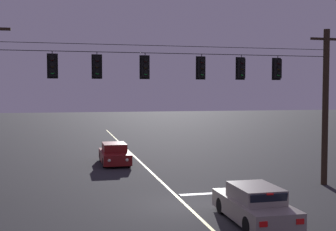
{
  "coord_description": "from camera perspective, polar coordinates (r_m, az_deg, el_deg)",
  "views": [
    {
      "loc": [
        -4.92,
        -17.69,
        4.81
      ],
      "look_at": [
        0.0,
        3.48,
        3.66
      ],
      "focal_mm": 46.68,
      "sensor_mm": 36.0,
      "label": 1
    }
  ],
  "objects": [
    {
      "name": "stop_bar_paint",
      "position": [
        21.27,
        6.06,
        -10.05
      ],
      "size": [
        3.4,
        0.36,
        0.01
      ],
      "primitive_type": "cube",
      "color": "silver",
      "rests_on": "ground"
    },
    {
      "name": "traffic_light_far_right",
      "position": [
        22.68,
        14.15,
        5.95
      ],
      "size": [
        0.48,
        0.41,
        1.22
      ],
      "color": "black"
    },
    {
      "name": "car_oncoming_lead",
      "position": [
        29.78,
        -7.01,
        -5.03
      ],
      "size": [
        1.8,
        4.42,
        1.39
      ],
      "color": "maroon",
      "rests_on": "ground"
    },
    {
      "name": "traffic_light_centre",
      "position": [
        20.5,
        -3.0,
        6.35
      ],
      "size": [
        0.48,
        0.41,
        1.22
      ],
      "color": "black"
    },
    {
      "name": "traffic_light_right_inner",
      "position": [
        21.16,
        4.41,
        6.25
      ],
      "size": [
        0.48,
        0.41,
        1.22
      ],
      "color": "black"
    },
    {
      "name": "traffic_light_left_inner",
      "position": [
        20.23,
        -9.25,
        6.36
      ],
      "size": [
        0.48,
        0.41,
        1.22
      ],
      "color": "black"
    },
    {
      "name": "lane_centre_stripe",
      "position": [
        27.06,
        -2.42,
        -7.21
      ],
      "size": [
        0.14,
        60.0,
        0.01
      ],
      "primitive_type": "cube",
      "color": "#D1C64C",
      "rests_on": "ground"
    },
    {
      "name": "traffic_light_rightmost",
      "position": [
        21.86,
        9.58,
        6.11
      ],
      "size": [
        0.48,
        0.41,
        1.22
      ],
      "color": "black"
    },
    {
      "name": "traffic_light_leftmost",
      "position": [
        20.19,
        -14.87,
        6.31
      ],
      "size": [
        0.48,
        0.41,
        1.22
      ],
      "color": "black"
    },
    {
      "name": "signal_span_assembly",
      "position": [
        20.77,
        0.62,
        1.29
      ],
      "size": [
        18.1,
        0.32,
        8.06
      ],
      "color": "#2D2116",
      "rests_on": "ground"
    },
    {
      "name": "ground_plane",
      "position": [
        18.98,
        2.43,
        -11.66
      ],
      "size": [
        180.0,
        180.0,
        0.0
      ],
      "primitive_type": "plane",
      "color": "#28282B"
    },
    {
      "name": "car_waiting_near_lane",
      "position": [
        16.78,
        11.21,
        -11.4
      ],
      "size": [
        1.8,
        4.33,
        1.39
      ],
      "color": "gray",
      "rests_on": "ground"
    }
  ]
}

